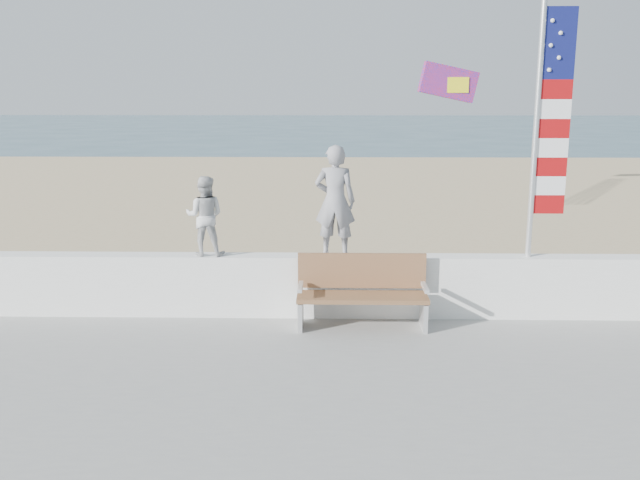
# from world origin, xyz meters

# --- Properties ---
(ground) EXTENTS (220.00, 220.00, 0.00)m
(ground) POSITION_xyz_m (0.00, 0.00, 0.00)
(ground) COLOR #305060
(ground) RESTS_ON ground
(sand) EXTENTS (90.00, 40.00, 0.08)m
(sand) POSITION_xyz_m (0.00, 9.00, 0.04)
(sand) COLOR tan
(sand) RESTS_ON ground
(seawall) EXTENTS (30.00, 0.35, 0.90)m
(seawall) POSITION_xyz_m (0.00, 2.00, 0.63)
(seawall) COLOR white
(seawall) RESTS_ON boardwalk
(adult) EXTENTS (0.62, 0.45, 1.59)m
(adult) POSITION_xyz_m (0.41, 2.00, 1.87)
(adult) COLOR gray
(adult) RESTS_ON seawall
(child) EXTENTS (0.57, 0.45, 1.15)m
(child) POSITION_xyz_m (-1.46, 2.00, 1.65)
(child) COLOR silver
(child) RESTS_ON seawall
(bench) EXTENTS (1.80, 0.57, 1.00)m
(bench) POSITION_xyz_m (0.79, 1.55, 0.69)
(bench) COLOR brown
(bench) RESTS_ON boardwalk
(flag) EXTENTS (0.50, 0.08, 3.50)m
(flag) POSITION_xyz_m (3.31, 2.00, 2.99)
(flag) COLOR white
(flag) RESTS_ON seawall
(parafoil_kite) EXTENTS (1.05, 0.30, 0.71)m
(parafoil_kite) POSITION_xyz_m (2.41, 4.66, 3.56)
(parafoil_kite) COLOR red
(parafoil_kite) RESTS_ON ground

